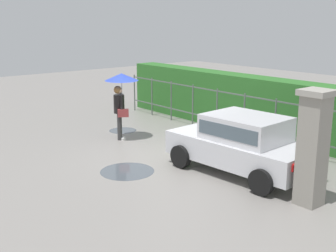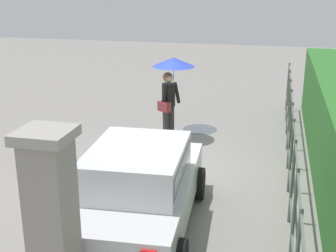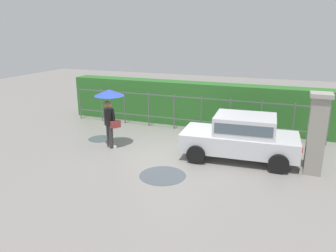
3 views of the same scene
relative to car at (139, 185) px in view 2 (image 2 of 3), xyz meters
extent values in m
plane|color=gray|center=(-2.40, -0.51, -0.80)|extent=(40.00, 40.00, 0.00)
cube|color=silver|center=(-0.06, 0.00, -0.22)|extent=(3.79, 1.85, 0.60)
cube|color=silver|center=(0.09, 0.01, 0.38)|extent=(1.98, 1.55, 0.60)
cube|color=#4C5B66|center=(0.09, 0.01, 0.40)|extent=(1.83, 1.56, 0.33)
cylinder|color=black|center=(-1.26, -0.92, -0.50)|extent=(0.61, 0.21, 0.60)
cylinder|color=black|center=(-1.36, 0.76, -0.50)|extent=(0.61, 0.21, 0.60)
cylinder|color=black|center=(1.24, -0.77, -0.50)|extent=(0.61, 0.21, 0.60)
cube|color=red|center=(1.83, -0.44, -0.07)|extent=(0.07, 0.20, 0.16)
cylinder|color=#333333|center=(-4.66, -0.54, -0.37)|extent=(0.15, 0.15, 0.86)
cylinder|color=#333333|center=(-4.49, -0.65, -0.37)|extent=(0.15, 0.15, 0.86)
cube|color=white|center=(-4.63, -0.49, -0.76)|extent=(0.26, 0.10, 0.08)
cube|color=white|center=(-4.46, -0.60, -0.76)|extent=(0.26, 0.10, 0.08)
cylinder|color=black|center=(-4.58, -0.59, 0.35)|extent=(0.34, 0.34, 0.58)
sphere|color=#DBAD89|center=(-4.58, -0.59, 0.78)|extent=(0.22, 0.22, 0.22)
sphere|color=olive|center=(-4.59, -0.62, 0.80)|extent=(0.25, 0.25, 0.25)
cylinder|color=black|center=(-4.71, -0.40, 0.37)|extent=(0.24, 0.20, 0.56)
cylinder|color=black|center=(-4.35, -0.65, 0.37)|extent=(0.24, 0.20, 0.56)
cylinder|color=#B2B2B7|center=(-4.59, -0.47, 0.69)|extent=(0.02, 0.02, 0.77)
cone|color=blue|center=(-4.59, -0.47, 1.19)|extent=(1.06, 1.06, 0.23)
cube|color=maroon|center=(-4.29, -0.64, 0.11)|extent=(0.32, 0.37, 0.24)
cube|color=gray|center=(2.18, -0.38, 0.35)|extent=(0.48, 0.48, 2.30)
cube|color=#9E998E|center=(2.18, -0.38, 1.56)|extent=(0.60, 0.60, 0.12)
cylinder|color=#59605B|center=(-7.96, 2.41, -0.05)|extent=(0.05, 0.05, 1.50)
cylinder|color=#59605B|center=(-6.77, 2.41, -0.05)|extent=(0.05, 0.05, 1.50)
cylinder|color=#59605B|center=(-5.58, 2.41, -0.05)|extent=(0.05, 0.05, 1.50)
cylinder|color=#59605B|center=(-4.39, 2.41, -0.05)|extent=(0.05, 0.05, 1.50)
cylinder|color=#59605B|center=(-3.20, 2.41, -0.05)|extent=(0.05, 0.05, 1.50)
cylinder|color=#59605B|center=(-2.00, 2.41, -0.05)|extent=(0.05, 0.05, 1.50)
cylinder|color=#59605B|center=(-0.81, 2.41, -0.05)|extent=(0.05, 0.05, 1.50)
cylinder|color=#59605B|center=(0.38, 2.41, -0.05)|extent=(0.05, 0.05, 1.50)
cube|color=#59605B|center=(-2.60, 2.41, 0.62)|extent=(10.72, 0.03, 0.04)
cube|color=#59605B|center=(-2.60, 2.41, -0.35)|extent=(10.72, 0.03, 0.04)
cylinder|color=#4C545B|center=(-1.91, -2.15, -0.80)|extent=(1.38, 1.38, 0.00)
cylinder|color=#4C545B|center=(-5.43, 0.09, -0.80)|extent=(0.94, 0.94, 0.00)
camera|label=1|loc=(6.82, -8.06, 2.97)|focal=46.70mm
camera|label=2|loc=(6.46, 2.01, 3.19)|focal=49.17mm
camera|label=3|loc=(1.35, -10.24, 3.29)|focal=34.76mm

